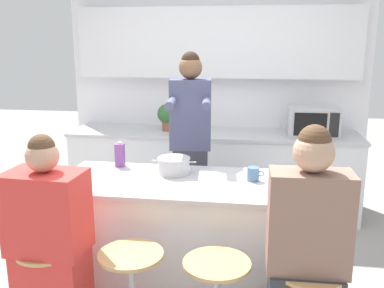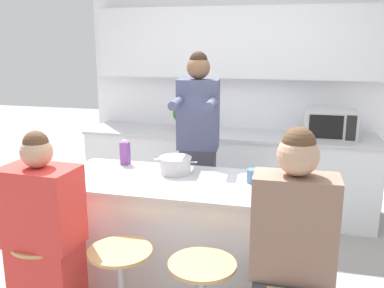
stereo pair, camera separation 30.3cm
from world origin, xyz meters
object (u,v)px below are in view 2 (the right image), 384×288
at_px(bar_stool_leftmost, 47,283).
at_px(fruit_bowl, 313,195).
at_px(cooking_pot, 175,165).
at_px(coffee_cup_near, 253,176).
at_px(microwave, 330,124).
at_px(person_wrapped_blanket, 45,246).
at_px(kitchen_island, 189,237).
at_px(person_cooking, 198,154).
at_px(juice_carton, 125,153).
at_px(potted_plant, 183,115).
at_px(person_seated_near, 291,272).

bearing_deg(bar_stool_leftmost, fruit_bowl, 17.03).
bearing_deg(cooking_pot, bar_stool_leftmost, -126.77).
height_order(coffee_cup_near, microwave, microwave).
relative_size(person_wrapped_blanket, coffee_cup_near, 11.47).
bearing_deg(bar_stool_leftmost, microwave, 51.74).
height_order(kitchen_island, coffee_cup_near, coffee_cup_near).
bearing_deg(bar_stool_leftmost, person_cooking, 64.58).
relative_size(coffee_cup_near, juice_carton, 0.59).
height_order(person_wrapped_blanket, potted_plant, person_wrapped_blanket).
bearing_deg(coffee_cup_near, microwave, 68.81).
bearing_deg(coffee_cup_near, person_cooking, 130.70).
height_order(bar_stool_leftmost, microwave, microwave).
bearing_deg(juice_carton, person_seated_near, -36.15).
relative_size(person_seated_near, microwave, 2.84).
xyz_separation_m(fruit_bowl, coffee_cup_near, (-0.40, 0.25, 0.02)).
bearing_deg(coffee_cup_near, potted_plant, 120.94).
bearing_deg(fruit_bowl, person_seated_near, -101.46).
height_order(juice_carton, potted_plant, potted_plant).
distance_m(person_wrapped_blanket, fruit_bowl, 1.67).
relative_size(bar_stool_leftmost, coffee_cup_near, 5.51).
xyz_separation_m(microwave, potted_plant, (-1.53, 0.05, 0.02)).
relative_size(person_cooking, person_wrapped_blanket, 1.31).
distance_m(bar_stool_leftmost, microwave, 2.96).
bearing_deg(person_wrapped_blanket, potted_plant, 87.61).
bearing_deg(coffee_cup_near, person_wrapped_blanket, -146.69).
height_order(bar_stool_leftmost, coffee_cup_near, coffee_cup_near).
distance_m(cooking_pot, fruit_bowl, 1.04).
xyz_separation_m(person_wrapped_blanket, microwave, (1.76, 2.29, 0.41)).
bearing_deg(person_cooking, person_wrapped_blanket, -119.56).
height_order(person_cooking, potted_plant, person_cooking).
height_order(person_wrapped_blanket, microwave, person_wrapped_blanket).
bearing_deg(microwave, potted_plant, 178.27).
bearing_deg(juice_carton, fruit_bowl, -17.76).
height_order(person_seated_near, juice_carton, person_seated_near).
distance_m(bar_stool_leftmost, potted_plant, 2.43).
height_order(kitchen_island, potted_plant, potted_plant).
bearing_deg(kitchen_island, person_seated_near, -43.55).
relative_size(juice_carton, microwave, 0.39).
bearing_deg(fruit_bowl, cooking_pot, 161.54).
distance_m(person_cooking, coffee_cup_near, 0.83).
bearing_deg(person_wrapped_blanket, person_seated_near, 3.15).
bearing_deg(fruit_bowl, bar_stool_leftmost, -162.97).
height_order(person_cooking, microwave, person_cooking).
height_order(person_cooking, person_wrapped_blanket, person_cooking).
bearing_deg(fruit_bowl, coffee_cup_near, 147.65).
relative_size(person_cooking, microwave, 3.47).
xyz_separation_m(kitchen_island, juice_carton, (-0.60, 0.28, 0.53)).
xyz_separation_m(kitchen_island, microwave, (1.03, 1.59, 0.60)).
bearing_deg(person_wrapped_blanket, person_cooking, 69.10).
distance_m(fruit_bowl, coffee_cup_near, 0.47).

